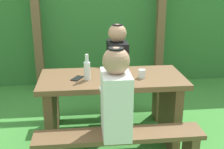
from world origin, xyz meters
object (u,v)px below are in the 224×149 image
at_px(picnic_table, 112,100).
at_px(cell_phone, 77,78).
at_px(bench_near, 119,147).
at_px(drinking_glass, 142,74).
at_px(person_white_shirt, 116,96).
at_px(bottle_left, 87,70).
at_px(bench_far, 107,95).
at_px(person_black_coat, 117,58).

height_order(picnic_table, cell_phone, cell_phone).
distance_m(bench_near, drinking_glass, 0.74).
bearing_deg(drinking_glass, cell_phone, 176.83).
relative_size(picnic_table, bench_near, 1.00).
relative_size(person_white_shirt, cell_phone, 5.14).
bearing_deg(bottle_left, bench_far, 68.90).
xyz_separation_m(person_black_coat, bottle_left, (-0.36, -0.62, 0.06)).
bearing_deg(drinking_glass, person_black_coat, 104.49).
distance_m(bench_far, bottle_left, 0.85).
bearing_deg(picnic_table, bench_near, -90.00).
relative_size(picnic_table, person_black_coat, 1.95).
bearing_deg(person_white_shirt, cell_phone, 119.98).
bearing_deg(picnic_table, bottle_left, -165.37).
bearing_deg(bottle_left, cell_phone, 159.64).
distance_m(person_white_shirt, bottle_left, 0.54).
relative_size(bench_far, person_black_coat, 1.95).
relative_size(bench_far, cell_phone, 10.00).
xyz_separation_m(drinking_glass, bottle_left, (-0.52, -0.00, 0.06)).
bearing_deg(bench_far, drinking_glass, -65.81).
bearing_deg(person_white_shirt, person_black_coat, 82.40).
bearing_deg(bottle_left, person_white_shirt, -66.83).
xyz_separation_m(bench_near, person_black_coat, (0.12, 1.12, 0.47)).
height_order(bottle_left, cell_phone, bottle_left).
bearing_deg(person_black_coat, bench_far, 178.41).
bearing_deg(bench_near, person_white_shirt, 173.47).
height_order(picnic_table, bottle_left, bottle_left).
distance_m(person_white_shirt, person_black_coat, 1.12).
relative_size(bench_near, cell_phone, 10.00).
height_order(bench_near, person_white_shirt, person_white_shirt).
relative_size(bottle_left, cell_phone, 1.76).
bearing_deg(drinking_glass, bottle_left, -179.91).
bearing_deg(bench_far, picnic_table, -90.00).
bearing_deg(bench_near, bottle_left, 115.80).
xyz_separation_m(picnic_table, bench_near, (0.00, -0.56, -0.18)).
height_order(bench_near, cell_phone, cell_phone).
bearing_deg(person_white_shirt, drinking_glass, 58.06).
bearing_deg(drinking_glass, picnic_table, 167.51).
relative_size(drinking_glass, cell_phone, 0.58).
bearing_deg(drinking_glass, bench_far, 114.19).
distance_m(picnic_table, drinking_glass, 0.41).
bearing_deg(person_black_coat, bottle_left, -120.16).
relative_size(bench_far, bottle_left, 5.69).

